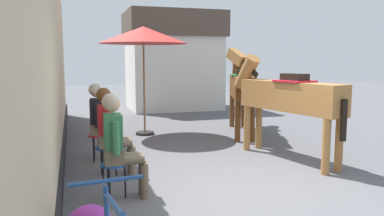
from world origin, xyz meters
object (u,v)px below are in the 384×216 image
(saddled_horse_near, at_px, (284,96))
(cafe_parasol, at_px, (143,36))
(seated_visitor_near, at_px, (118,141))
(saddled_horse_far, at_px, (241,86))
(seated_visitor_far, at_px, (101,118))
(seated_visitor_middle, at_px, (110,127))

(saddled_horse_near, distance_m, cafe_parasol, 3.80)
(seated_visitor_near, distance_m, saddled_horse_far, 5.04)
(seated_visitor_near, distance_m, seated_visitor_far, 2.02)
(seated_visitor_middle, bearing_deg, seated_visitor_far, 93.83)
(seated_visitor_middle, distance_m, saddled_horse_far, 4.37)
(cafe_parasol, bearing_deg, seated_visitor_near, -104.91)
(saddled_horse_near, xyz_separation_m, cafe_parasol, (-2.01, 2.99, 1.20))
(seated_visitor_far, relative_size, cafe_parasol, 0.54)
(seated_visitor_near, xyz_separation_m, saddled_horse_far, (3.42, 3.68, 0.38))
(seated_visitor_near, xyz_separation_m, seated_visitor_middle, (-0.01, 1.00, 0.00))
(seated_visitor_middle, xyz_separation_m, seated_visitor_far, (-0.07, 1.02, 0.00))
(seated_visitor_near, relative_size, saddled_horse_far, 0.49)
(saddled_horse_far, bearing_deg, seated_visitor_near, -132.88)
(seated_visitor_near, distance_m, seated_visitor_middle, 1.00)
(seated_visitor_near, bearing_deg, seated_visitor_middle, 90.38)
(seated_visitor_middle, bearing_deg, saddled_horse_far, 38.06)
(seated_visitor_far, relative_size, saddled_horse_near, 0.47)
(seated_visitor_near, xyz_separation_m, cafe_parasol, (1.11, 4.17, 1.59))
(seated_visitor_middle, xyz_separation_m, cafe_parasol, (1.12, 3.17, 1.59))
(cafe_parasol, bearing_deg, saddled_horse_near, -56.07)
(saddled_horse_near, bearing_deg, saddled_horse_far, 83.23)
(seated_visitor_middle, relative_size, saddled_horse_near, 0.47)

